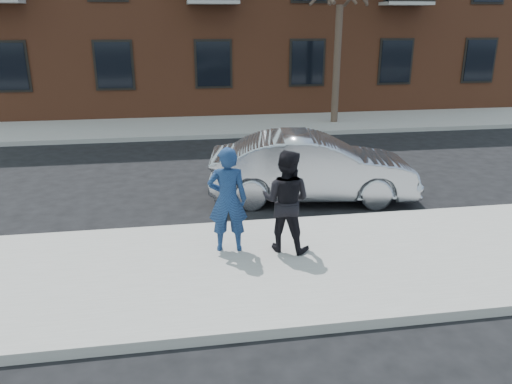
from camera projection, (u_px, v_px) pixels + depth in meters
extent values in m
plane|color=black|center=(277.00, 264.00, 8.17)|extent=(100.00, 100.00, 0.00)
cube|color=gray|center=(280.00, 267.00, 7.92)|extent=(50.00, 3.50, 0.15)
cube|color=#999691|center=(260.00, 224.00, 9.60)|extent=(50.00, 0.10, 0.15)
cube|color=gray|center=(216.00, 126.00, 18.65)|extent=(50.00, 3.50, 0.15)
cube|color=#999691|center=(221.00, 136.00, 16.97)|extent=(50.00, 0.10, 0.15)
cube|color=black|center=(8.00, 67.00, 18.39)|extent=(1.30, 0.06, 1.70)
cube|color=black|center=(307.00, 63.00, 20.15)|extent=(1.30, 0.06, 1.70)
cube|color=black|center=(480.00, 61.00, 21.32)|extent=(1.30, 0.06, 1.70)
cylinder|color=#392B21|center=(337.00, 65.00, 18.41)|extent=(0.26, 0.26, 4.20)
imported|color=#999BA3|center=(312.00, 167.00, 10.95)|extent=(4.65, 2.20, 1.47)
imported|color=navy|center=(228.00, 200.00, 8.09)|extent=(0.68, 0.48, 1.76)
cube|color=black|center=(224.00, 176.00, 8.18)|extent=(0.08, 0.13, 0.08)
imported|color=black|center=(286.00, 201.00, 8.11)|extent=(1.04, 0.96, 1.70)
cube|color=black|center=(280.00, 182.00, 8.24)|extent=(0.11, 0.15, 0.06)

